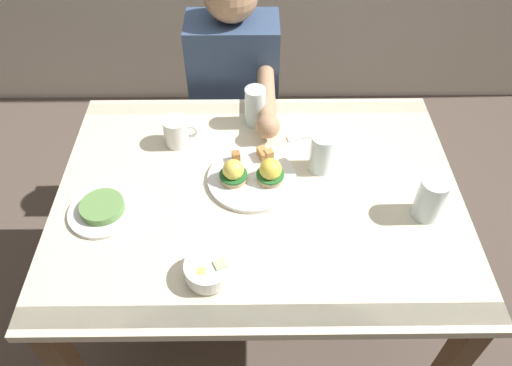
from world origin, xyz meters
TOP-DOWN VIEW (x-y plane):
  - ground_plane at (0.00, 0.00)m, footprint 6.00×6.00m
  - dining_table at (0.00, 0.00)m, footprint 1.20×0.90m
  - eggs_benedict_plate at (-0.02, 0.05)m, footprint 0.27×0.27m
  - fruit_bowl at (-0.13, -0.29)m, footprint 0.12×0.12m
  - coffee_mug at (-0.26, 0.22)m, footprint 0.11×0.08m
  - fork at (0.16, 0.24)m, footprint 0.16×0.05m
  - water_glass_near at (0.19, 0.10)m, footprint 0.07×0.07m
  - water_glass_far at (-0.01, 0.32)m, footprint 0.07×0.07m
  - water_glass_extra at (0.47, -0.09)m, footprint 0.08×0.08m
  - side_plate at (-0.44, -0.07)m, footprint 0.20×0.20m
  - diner_person at (-0.08, 0.60)m, footprint 0.34×0.54m

SIDE VIEW (x-z plane):
  - ground_plane at x=0.00m, z-range 0.00..0.00m
  - dining_table at x=0.00m, z-range 0.26..1.00m
  - diner_person at x=-0.08m, z-range 0.08..1.22m
  - fork at x=0.16m, z-range 0.74..0.74m
  - side_plate at x=-0.44m, z-range 0.74..0.77m
  - eggs_benedict_plate at x=-0.02m, z-range 0.72..0.81m
  - fruit_bowl at x=-0.13m, z-range 0.74..0.80m
  - coffee_mug at x=-0.26m, z-range 0.74..0.84m
  - water_glass_near at x=0.19m, z-range 0.73..0.86m
  - water_glass_extra at x=0.47m, z-range 0.73..0.86m
  - water_glass_far at x=-0.01m, z-range 0.73..0.87m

